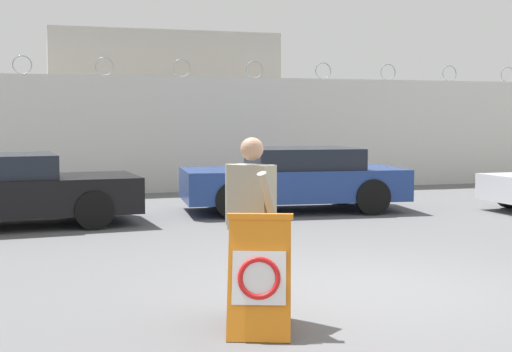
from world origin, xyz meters
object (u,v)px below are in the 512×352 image
barricade_sign (260,273)px  parked_car_front_coupe (1,190)px  parked_car_rear_sedan (295,179)px  security_guard (252,217)px

barricade_sign → parked_car_front_coupe: bearing=129.3°
parked_car_rear_sedan → barricade_sign: bearing=73.1°
parked_car_front_coupe → security_guard: bearing=-72.6°
security_guard → parked_car_front_coupe: 7.10m
parked_car_rear_sedan → security_guard: bearing=72.2°
barricade_sign → parked_car_front_coupe: parked_car_front_coupe is taller
barricade_sign → parked_car_rear_sedan: bearing=87.7°
security_guard → parked_car_rear_sedan: bearing=118.2°
parked_car_front_coupe → parked_car_rear_sedan: parked_car_rear_sedan is taller
security_guard → parked_car_front_coupe: bearing=162.9°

